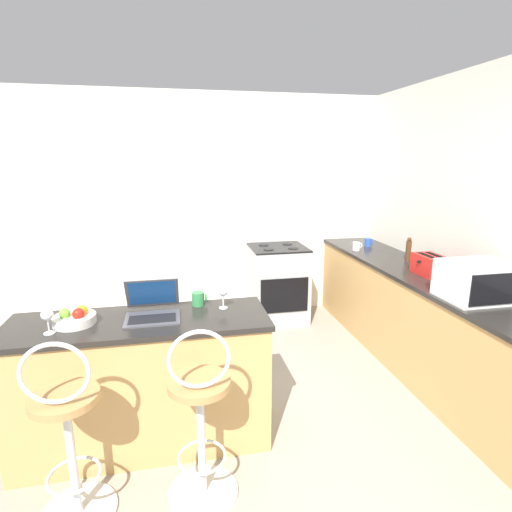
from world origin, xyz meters
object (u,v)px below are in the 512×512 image
Objects in this scene: mug_white at (357,246)px; wine_glass_short at (223,292)px; fruit_bowl at (75,318)px; bar_stool_far at (201,418)px; wine_glass_tall at (47,316)px; laptop at (152,307)px; stove_range at (278,284)px; mug_green at (198,299)px; toaster at (430,265)px; bar_stool_near at (68,435)px; pepper_mill at (408,250)px; mug_blue at (368,242)px; microwave at (478,281)px.

mug_white is 0.64× the size of wine_glass_short.
wine_glass_short reaches higher than fruit_bowl.
wine_glass_tall is (-0.83, 0.42, 0.50)m from bar_stool_far.
fruit_bowl is at bearing 143.13° from bar_stool_far.
stove_range is at bearing 54.35° from laptop.
mug_white is 0.39× the size of fruit_bowl.
laptop reaches higher than mug_green.
toaster reaches higher than fruit_bowl.
bar_stool_near is 4.50× the size of pepper_mill.
bar_stool_near is 7.01× the size of wine_glass_tall.
laptop is 0.60m from wine_glass_tall.
stove_range is 9.50× the size of mug_blue.
stove_range is at bearing 126.34° from toaster.
bar_stool_near is 10.79× the size of mug_white.
bar_stool_far is 2.82m from mug_white.
bar_stool_far is 2.37m from toaster.
wine_glass_tall is at bearing -164.50° from laptop.
bar_stool_near is at bearing -141.03° from mug_blue.
mug_white is at bearing 101.26° from toaster.
microwave is 1.65m from mug_white.
wine_glass_tall is at bearing -179.79° from microwave.
toaster is 1.91m from wine_glass_short.
mug_green is 0.69× the size of wine_glass_tall.
microwave is 2.84m from wine_glass_tall.
wine_glass_tall reaches higher than mug_white.
wine_glass_short reaches higher than mug_blue.
mug_blue is at bearing -10.42° from stove_range.
bar_stool_near is 2.98m from stove_range.
wine_glass_tall is at bearing -148.13° from mug_blue.
pepper_mill reaches higher than toaster.
wine_glass_tall is (-2.84, -0.01, -0.03)m from microwave.
mug_blue is at bearing 40.66° from wine_glass_short.
toaster is 1.90× the size of wine_glass_short.
microwave reaches higher than toaster.
mug_white is 0.61m from pepper_mill.
bar_stool_near is 10.22× the size of mug_green.
wine_glass_short is (0.88, 0.62, 0.50)m from bar_stool_near.
microwave is at bearing -8.10° from mug_green.
wine_glass_tall is at bearing -169.15° from wine_glass_short.
stove_range is at bearing 66.20° from bar_stool_far.
mug_blue is at bearing 35.23° from laptop.
wine_glass_short is (-1.86, -0.44, 0.03)m from toaster.
wine_glass_tall is at bearing -148.54° from mug_white.
mug_blue is (2.04, 1.52, 0.00)m from mug_green.
bar_stool_near is at bearing -144.93° from wine_glass_short.
wine_glass_short is at bearing -115.49° from stove_range.
toaster is 2.83m from fruit_bowl.
mug_blue reaches higher than mug_green.
wine_glass_short is at bearing 174.07° from microwave.
bar_stool_far is at bearing -36.87° from fruit_bowl.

